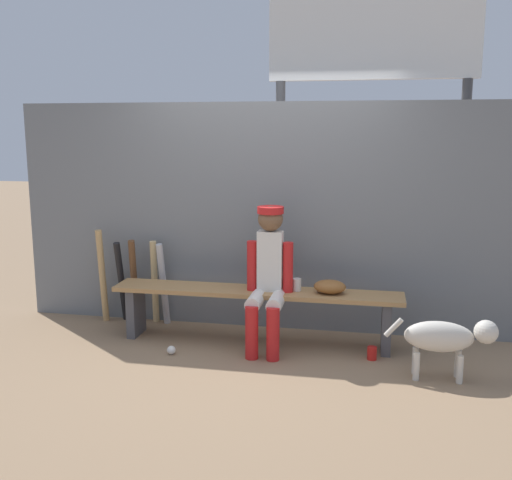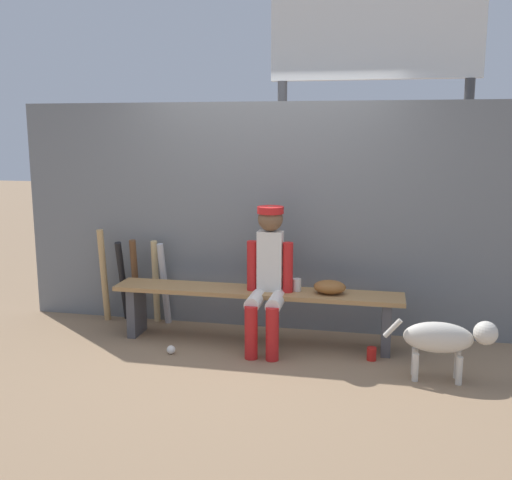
{
  "view_description": "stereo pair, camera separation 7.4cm",
  "coord_description": "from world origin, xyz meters",
  "px_view_note": "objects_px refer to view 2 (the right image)",
  "views": [
    {
      "loc": [
        0.99,
        -5.05,
        1.9
      ],
      "look_at": [
        0.0,
        0.0,
        0.95
      ],
      "focal_mm": 41.85,
      "sensor_mm": 36.0,
      "label": 1
    },
    {
      "loc": [
        1.06,
        -5.03,
        1.9
      ],
      "look_at": [
        0.0,
        0.0,
        0.95
      ],
      "focal_mm": 41.85,
      "sensor_mm": 36.0,
      "label": 2
    }
  ],
  "objects_px": {
    "scoreboard": "(380,65)",
    "bat_wood_tan": "(104,275)",
    "bat_aluminum_black": "(123,281)",
    "cup_on_bench": "(297,285)",
    "player_seated": "(268,273)",
    "bat_wood_natural": "(156,282)",
    "bat_wood_dark": "(135,281)",
    "bat_aluminum_silver": "(164,284)",
    "baseball": "(171,350)",
    "baseball_glove": "(330,287)",
    "cup_on_ground": "(372,354)",
    "dog": "(446,338)",
    "dugout_bench": "(256,301)"
  },
  "relations": [
    {
      "from": "bat_aluminum_silver",
      "to": "cup_on_bench",
      "type": "distance_m",
      "value": 1.38
    },
    {
      "from": "bat_aluminum_silver",
      "to": "cup_on_ground",
      "type": "distance_m",
      "value": 2.11
    },
    {
      "from": "bat_aluminum_black",
      "to": "player_seated",
      "type": "bearing_deg",
      "value": -15.85
    },
    {
      "from": "bat_wood_natural",
      "to": "cup_on_bench",
      "type": "distance_m",
      "value": 1.5
    },
    {
      "from": "bat_wood_dark",
      "to": "bat_aluminum_black",
      "type": "bearing_deg",
      "value": 176.8
    },
    {
      "from": "bat_aluminum_black",
      "to": "cup_on_bench",
      "type": "relative_size",
      "value": 7.56
    },
    {
      "from": "baseball_glove",
      "to": "dugout_bench",
      "type": "bearing_deg",
      "value": 180.0
    },
    {
      "from": "dugout_bench",
      "to": "bat_wood_tan",
      "type": "relative_size",
      "value": 2.76
    },
    {
      "from": "player_seated",
      "to": "scoreboard",
      "type": "xyz_separation_m",
      "value": [
        0.87,
        1.46,
        1.86
      ]
    },
    {
      "from": "baseball",
      "to": "cup_on_ground",
      "type": "height_order",
      "value": "cup_on_ground"
    },
    {
      "from": "bat_wood_dark",
      "to": "bat_wood_tan",
      "type": "height_order",
      "value": "bat_wood_tan"
    },
    {
      "from": "cup_on_ground",
      "to": "bat_wood_dark",
      "type": "bearing_deg",
      "value": 167.09
    },
    {
      "from": "baseball_glove",
      "to": "cup_on_ground",
      "type": "relative_size",
      "value": 2.55
    },
    {
      "from": "bat_aluminum_silver",
      "to": "scoreboard",
      "type": "distance_m",
      "value": 3.09
    },
    {
      "from": "bat_wood_dark",
      "to": "scoreboard",
      "type": "bearing_deg",
      "value": 24.15
    },
    {
      "from": "baseball",
      "to": "cup_on_ground",
      "type": "distance_m",
      "value": 1.7
    },
    {
      "from": "bat_wood_natural",
      "to": "baseball",
      "type": "bearing_deg",
      "value": -61.13
    },
    {
      "from": "baseball_glove",
      "to": "bat_wood_dark",
      "type": "relative_size",
      "value": 0.33
    },
    {
      "from": "bat_aluminum_black",
      "to": "scoreboard",
      "type": "distance_m",
      "value": 3.39
    },
    {
      "from": "bat_aluminum_black",
      "to": "cup_on_bench",
      "type": "distance_m",
      "value": 1.82
    },
    {
      "from": "player_seated",
      "to": "bat_wood_tan",
      "type": "height_order",
      "value": "player_seated"
    },
    {
      "from": "dugout_bench",
      "to": "baseball_glove",
      "type": "relative_size",
      "value": 9.26
    },
    {
      "from": "baseball",
      "to": "scoreboard",
      "type": "xyz_separation_m",
      "value": [
        1.66,
        1.77,
        2.51
      ]
    },
    {
      "from": "scoreboard",
      "to": "cup_on_bench",
      "type": "bearing_deg",
      "value": -115.88
    },
    {
      "from": "baseball",
      "to": "dog",
      "type": "bearing_deg",
      "value": -2.15
    },
    {
      "from": "player_seated",
      "to": "bat_wood_tan",
      "type": "distance_m",
      "value": 1.8
    },
    {
      "from": "bat_wood_natural",
      "to": "bat_wood_dark",
      "type": "xyz_separation_m",
      "value": [
        -0.19,
        -0.05,
        0.01
      ]
    },
    {
      "from": "scoreboard",
      "to": "dog",
      "type": "distance_m",
      "value": 2.94
    },
    {
      "from": "baseball_glove",
      "to": "dog",
      "type": "distance_m",
      "value": 1.08
    },
    {
      "from": "baseball",
      "to": "bat_wood_dark",
      "type": "bearing_deg",
      "value": 130.34
    },
    {
      "from": "player_seated",
      "to": "dugout_bench",
      "type": "bearing_deg",
      "value": 138.73
    },
    {
      "from": "cup_on_bench",
      "to": "bat_wood_dark",
      "type": "bearing_deg",
      "value": 170.08
    },
    {
      "from": "cup_on_bench",
      "to": "player_seated",
      "type": "bearing_deg",
      "value": -147.99
    },
    {
      "from": "baseball_glove",
      "to": "dog",
      "type": "relative_size",
      "value": 0.33
    },
    {
      "from": "cup_on_ground",
      "to": "dugout_bench",
      "type": "bearing_deg",
      "value": 168.45
    },
    {
      "from": "bat_aluminum_silver",
      "to": "baseball",
      "type": "distance_m",
      "value": 0.89
    },
    {
      "from": "dugout_bench",
      "to": "player_seated",
      "type": "distance_m",
      "value": 0.34
    },
    {
      "from": "bat_aluminum_black",
      "to": "baseball",
      "type": "xyz_separation_m",
      "value": [
        0.77,
        -0.75,
        -0.38
      ]
    },
    {
      "from": "bat_aluminum_silver",
      "to": "baseball_glove",
      "type": "bearing_deg",
      "value": -10.77
    },
    {
      "from": "player_seated",
      "to": "bat_wood_natural",
      "type": "relative_size",
      "value": 1.5
    },
    {
      "from": "bat_aluminum_black",
      "to": "baseball",
      "type": "height_order",
      "value": "bat_aluminum_black"
    },
    {
      "from": "dugout_bench",
      "to": "dog",
      "type": "xyz_separation_m",
      "value": [
        1.58,
        -0.51,
        -0.05
      ]
    },
    {
      "from": "bat_aluminum_black",
      "to": "dog",
      "type": "height_order",
      "value": "bat_aluminum_black"
    },
    {
      "from": "bat_wood_natural",
      "to": "cup_on_bench",
      "type": "xyz_separation_m",
      "value": [
        1.46,
        -0.34,
        0.13
      ]
    },
    {
      "from": "scoreboard",
      "to": "bat_wood_tan",
      "type": "bearing_deg",
      "value": -158.03
    },
    {
      "from": "bat_wood_tan",
      "to": "baseball",
      "type": "height_order",
      "value": "bat_wood_tan"
    },
    {
      "from": "bat_aluminum_silver",
      "to": "bat_aluminum_black",
      "type": "height_order",
      "value": "same"
    },
    {
      "from": "scoreboard",
      "to": "player_seated",
      "type": "bearing_deg",
      "value": -120.8
    },
    {
      "from": "cup_on_bench",
      "to": "scoreboard",
      "type": "bearing_deg",
      "value": 64.12
    },
    {
      "from": "bat_aluminum_black",
      "to": "cup_on_bench",
      "type": "xyz_separation_m",
      "value": [
        1.79,
        -0.3,
        0.14
      ]
    }
  ]
}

